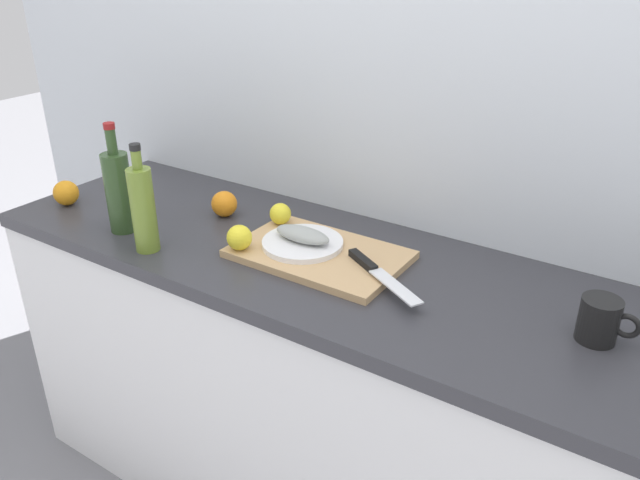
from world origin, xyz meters
The scene contains 13 objects.
back_wall centered at (0.00, 0.33, 1.25)m, with size 3.20×0.05×2.50m, color silver.
kitchen_counter centered at (0.00, 0.00, 0.45)m, with size 2.00×0.60×0.90m.
cutting_board centered at (-0.03, 0.00, 0.91)m, with size 0.44×0.28×0.02m, color tan.
white_plate centered at (-0.08, 0.00, 0.93)m, with size 0.22×0.22×0.01m, color white.
fish_fillet centered at (-0.08, 0.00, 0.95)m, with size 0.16×0.07×0.04m, color #999E99.
chef_knife centered at (0.15, -0.02, 0.93)m, with size 0.27×0.17×0.02m.
lemon_0 centered at (-0.22, 0.08, 0.95)m, with size 0.06×0.06×0.06m, color yellow.
lemon_1 centered at (-0.21, -0.11, 0.95)m, with size 0.07×0.07×0.07m, color yellow.
olive_oil_bottle centered at (-0.44, -0.21, 1.02)m, with size 0.06×0.06×0.29m.
wine_bottle centered at (-0.59, -0.17, 1.02)m, with size 0.07×0.07×0.31m.
coffee_mug_1 centered at (0.66, 0.01, 0.95)m, with size 0.12×0.08×0.10m.
orange_0 centered at (-0.42, 0.07, 0.94)m, with size 0.08×0.08×0.08m, color orange.
orange_1 centered at (-0.89, -0.14, 0.94)m, with size 0.08×0.08×0.08m, color orange.
Camera 1 is at (0.77, -1.22, 1.66)m, focal length 35.25 mm.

